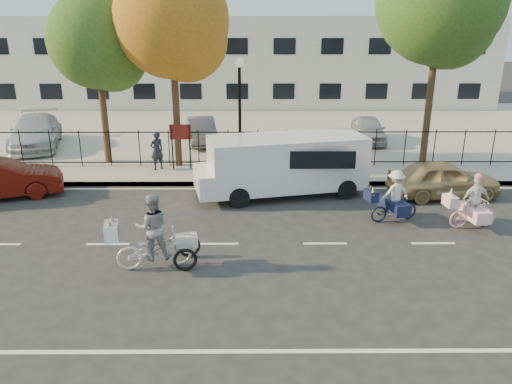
{
  "coord_description": "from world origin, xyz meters",
  "views": [
    {
      "loc": [
        1.02,
        -12.51,
        5.91
      ],
      "look_at": [
        1.1,
        1.2,
        1.1
      ],
      "focal_mm": 35.0,
      "sensor_mm": 36.0,
      "label": 1
    }
  ],
  "objects_px": {
    "pedestrian": "(157,151)",
    "unicorn_bike": "(473,208)",
    "gold_sedan": "(444,179)",
    "lot_car_d": "(368,129)",
    "bull_bike": "(394,201)",
    "lamppost": "(240,94)",
    "lot_car_a": "(36,132)",
    "white_van": "(284,163)",
    "zebra_trike": "(154,240)",
    "lot_car_c": "(201,131)"
  },
  "relations": [
    {
      "from": "gold_sedan",
      "to": "lot_car_d",
      "type": "relative_size",
      "value": 1.05
    },
    {
      "from": "unicorn_bike",
      "to": "bull_bike",
      "type": "bearing_deg",
      "value": 67.87
    },
    {
      "from": "white_van",
      "to": "pedestrian",
      "type": "relative_size",
      "value": 3.98
    },
    {
      "from": "zebra_trike",
      "to": "white_van",
      "type": "height_order",
      "value": "white_van"
    },
    {
      "from": "lamppost",
      "to": "bull_bike",
      "type": "height_order",
      "value": "lamppost"
    },
    {
      "from": "white_van",
      "to": "gold_sedan",
      "type": "relative_size",
      "value": 1.64
    },
    {
      "from": "unicorn_bike",
      "to": "lot_car_c",
      "type": "distance_m",
      "value": 13.45
    },
    {
      "from": "gold_sedan",
      "to": "lot_car_a",
      "type": "relative_size",
      "value": 0.76
    },
    {
      "from": "lamppost",
      "to": "lot_car_a",
      "type": "relative_size",
      "value": 0.87
    },
    {
      "from": "lamppost",
      "to": "lot_car_d",
      "type": "distance_m",
      "value": 8.0
    },
    {
      "from": "pedestrian",
      "to": "zebra_trike",
      "type": "bearing_deg",
      "value": 60.73
    },
    {
      "from": "pedestrian",
      "to": "unicorn_bike",
      "type": "bearing_deg",
      "value": 112.6
    },
    {
      "from": "unicorn_bike",
      "to": "pedestrian",
      "type": "bearing_deg",
      "value": 53.62
    },
    {
      "from": "lamppost",
      "to": "lot_car_c",
      "type": "distance_m",
      "value": 5.33
    },
    {
      "from": "lamppost",
      "to": "gold_sedan",
      "type": "distance_m",
      "value": 8.08
    },
    {
      "from": "lamppost",
      "to": "pedestrian",
      "type": "relative_size",
      "value": 2.79
    },
    {
      "from": "lot_car_a",
      "to": "lamppost",
      "type": "bearing_deg",
      "value": -35.8
    },
    {
      "from": "bull_bike",
      "to": "lot_car_d",
      "type": "xyz_separation_m",
      "value": [
        1.33,
        9.71,
        0.12
      ]
    },
    {
      "from": "bull_bike",
      "to": "lot_car_a",
      "type": "distance_m",
      "value": 16.85
    },
    {
      "from": "unicorn_bike",
      "to": "lot_car_c",
      "type": "height_order",
      "value": "unicorn_bike"
    },
    {
      "from": "gold_sedan",
      "to": "bull_bike",
      "type": "bearing_deg",
      "value": 127.66
    },
    {
      "from": "lamppost",
      "to": "lot_car_a",
      "type": "height_order",
      "value": "lamppost"
    },
    {
      "from": "unicorn_bike",
      "to": "bull_bike",
      "type": "height_order",
      "value": "unicorn_bike"
    },
    {
      "from": "bull_bike",
      "to": "lot_car_a",
      "type": "height_order",
      "value": "bull_bike"
    },
    {
      "from": "bull_bike",
      "to": "white_van",
      "type": "height_order",
      "value": "white_van"
    },
    {
      "from": "unicorn_bike",
      "to": "gold_sedan",
      "type": "distance_m",
      "value": 2.69
    },
    {
      "from": "white_van",
      "to": "zebra_trike",
      "type": "bearing_deg",
      "value": -135.45
    },
    {
      "from": "bull_bike",
      "to": "unicorn_bike",
      "type": "bearing_deg",
      "value": -119.24
    },
    {
      "from": "zebra_trike",
      "to": "white_van",
      "type": "relative_size",
      "value": 0.36
    },
    {
      "from": "unicorn_bike",
      "to": "lot_car_c",
      "type": "bearing_deg",
      "value": 33.87
    },
    {
      "from": "lot_car_a",
      "to": "lot_car_d",
      "type": "xyz_separation_m",
      "value": [
        15.75,
        0.99,
        -0.11
      ]
    },
    {
      "from": "bull_bike",
      "to": "pedestrian",
      "type": "bearing_deg",
      "value": 43.16
    },
    {
      "from": "unicorn_bike",
      "to": "bull_bike",
      "type": "distance_m",
      "value": 2.26
    },
    {
      "from": "zebra_trike",
      "to": "lot_car_c",
      "type": "distance_m",
      "value": 12.46
    },
    {
      "from": "lamppost",
      "to": "unicorn_bike",
      "type": "height_order",
      "value": "lamppost"
    },
    {
      "from": "white_van",
      "to": "pedestrian",
      "type": "bearing_deg",
      "value": 139.48
    },
    {
      "from": "pedestrian",
      "to": "white_van",
      "type": "bearing_deg",
      "value": 113.03
    },
    {
      "from": "lamppost",
      "to": "zebra_trike",
      "type": "bearing_deg",
      "value": -103.4
    },
    {
      "from": "bull_bike",
      "to": "gold_sedan",
      "type": "relative_size",
      "value": 0.47
    },
    {
      "from": "lamppost",
      "to": "lot_car_c",
      "type": "xyz_separation_m",
      "value": [
        -1.98,
        4.34,
        -2.36
      ]
    },
    {
      "from": "pedestrian",
      "to": "lamppost",
      "type": "bearing_deg",
      "value": 142.96
    },
    {
      "from": "unicorn_bike",
      "to": "lot_car_d",
      "type": "relative_size",
      "value": 0.48
    },
    {
      "from": "gold_sedan",
      "to": "lot_car_a",
      "type": "bearing_deg",
      "value": 63.24
    },
    {
      "from": "gold_sedan",
      "to": "pedestrian",
      "type": "relative_size",
      "value": 2.43
    },
    {
      "from": "zebra_trike",
      "to": "lamppost",
      "type": "bearing_deg",
      "value": -25.78
    },
    {
      "from": "pedestrian",
      "to": "lot_car_d",
      "type": "distance_m",
      "value": 10.53
    },
    {
      "from": "pedestrian",
      "to": "lot_car_d",
      "type": "height_order",
      "value": "pedestrian"
    },
    {
      "from": "unicorn_bike",
      "to": "white_van",
      "type": "xyz_separation_m",
      "value": [
        -5.41,
        2.98,
        0.52
      ]
    },
    {
      "from": "zebra_trike",
      "to": "lot_car_a",
      "type": "relative_size",
      "value": 0.45
    },
    {
      "from": "lamppost",
      "to": "lot_car_d",
      "type": "bearing_deg",
      "value": 36.76
    }
  ]
}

